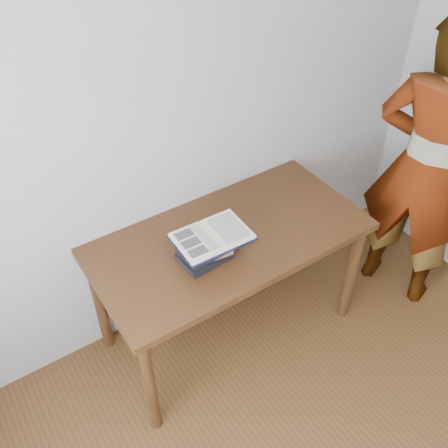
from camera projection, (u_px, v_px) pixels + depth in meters
desk at (230, 249)px, 2.69m from camera, size 1.47×0.74×0.79m
book_stack at (205, 250)px, 2.46m from camera, size 0.26×0.20×0.12m
open_book at (212, 236)px, 2.42m from camera, size 0.37×0.26×0.03m
reader at (426, 171)px, 2.84m from camera, size 0.64×0.78×1.84m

